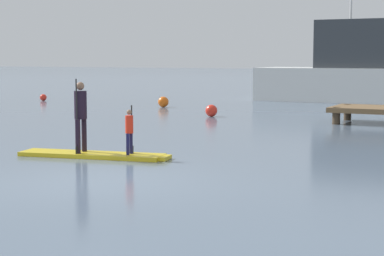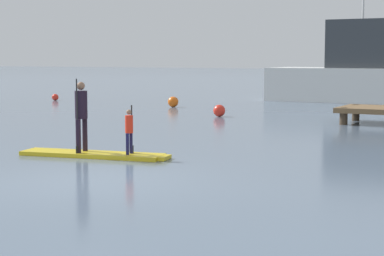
{
  "view_description": "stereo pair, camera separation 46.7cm",
  "coord_description": "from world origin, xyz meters",
  "views": [
    {
      "loc": [
        7.35,
        -10.64,
        2.39
      ],
      "look_at": [
        0.29,
        3.61,
        0.69
      ],
      "focal_mm": 62.48,
      "sensor_mm": 36.0,
      "label": 1
    },
    {
      "loc": [
        7.77,
        -10.43,
        2.39
      ],
      "look_at": [
        0.29,
        3.61,
        0.69
      ],
      "focal_mm": 62.48,
      "sensor_mm": 36.0,
      "label": 2
    }
  ],
  "objects": [
    {
      "name": "ground_plane",
      "position": [
        0.0,
        0.0,
        0.0
      ],
      "size": [
        240.0,
        240.0,
        0.0
      ],
      "primitive_type": "plane",
      "color": "slate"
    },
    {
      "name": "paddleboard_near",
      "position": [
        -1.78,
        2.52,
        0.05
      ],
      "size": [
        3.77,
        1.42,
        0.1
      ],
      "color": "gold",
      "rests_on": "ground"
    },
    {
      "name": "paddler_adult",
      "position": [
        -2.12,
        2.45,
        1.07
      ],
      "size": [
        0.35,
        0.52,
        1.78
      ],
      "color": "black",
      "rests_on": "paddleboard_near"
    },
    {
      "name": "paddler_child_solo",
      "position": [
        -0.9,
        2.7,
        0.69
      ],
      "size": [
        0.22,
        0.38,
        1.15
      ],
      "color": "#19194C",
      "rests_on": "paddleboard_near"
    },
    {
      "name": "fishing_boat_white_large",
      "position": [
        -0.03,
        25.23,
        1.65
      ],
      "size": [
        11.64,
        3.76,
        9.13
      ],
      "color": "silver",
      "rests_on": "ground"
    },
    {
      "name": "mooring_buoy_near",
      "position": [
        -3.82,
        13.66,
        0.24
      ],
      "size": [
        0.48,
        0.48,
        0.48
      ],
      "primitive_type": "sphere",
      "color": "red",
      "rests_on": "ground"
    },
    {
      "name": "mooring_buoy_mid",
      "position": [
        -7.98,
        17.22,
        0.26
      ],
      "size": [
        0.51,
        0.51,
        0.51
      ],
      "primitive_type": "sphere",
      "color": "orange",
      "rests_on": "ground"
    },
    {
      "name": "mooring_buoy_far",
      "position": [
        -16.13,
        18.41,
        0.18
      ],
      "size": [
        0.37,
        0.37,
        0.37
      ],
      "primitive_type": "sphere",
      "color": "red",
      "rests_on": "ground"
    }
  ]
}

